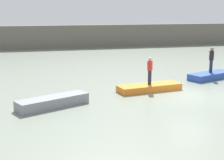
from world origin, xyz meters
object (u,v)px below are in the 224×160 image
object	(u,v)px
rowboat_orange	(149,88)
person_dark_shirt	(211,59)
rowboat_grey	(53,102)
person_red_shirt	(150,69)
rowboat_blue	(210,76)

from	to	relation	value
rowboat_orange	person_dark_shirt	bearing A→B (deg)	13.64
rowboat_grey	person_red_shirt	distance (m)	6.42
rowboat_orange	person_dark_shirt	distance (m)	6.04
rowboat_blue	person_dark_shirt	distance (m)	1.24
rowboat_blue	rowboat_grey	bearing A→B (deg)	179.82
rowboat_blue	person_dark_shirt	world-z (taller)	person_dark_shirt
rowboat_grey	person_dark_shirt	bearing A→B (deg)	-4.25
rowboat_grey	rowboat_orange	distance (m)	6.33
rowboat_grey	rowboat_orange	size ratio (longest dim) A/B	0.96
rowboat_orange	rowboat_blue	distance (m)	5.91
rowboat_orange	rowboat_grey	bearing A→B (deg)	-170.27
rowboat_grey	person_red_shirt	world-z (taller)	person_red_shirt
rowboat_orange	rowboat_blue	xyz separation A→B (m)	(5.44, 2.30, 0.03)
rowboat_orange	rowboat_blue	world-z (taller)	rowboat_blue
rowboat_orange	person_red_shirt	world-z (taller)	person_red_shirt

